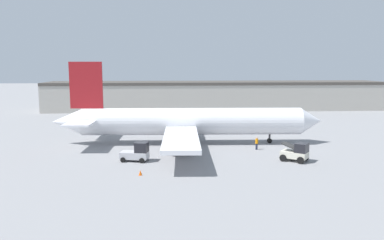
% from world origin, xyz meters
% --- Properties ---
extents(ground_plane, '(400.00, 400.00, 0.00)m').
position_xyz_m(ground_plane, '(0.00, 0.00, 0.00)').
color(ground_plane, gray).
extents(terminal_building, '(85.63, 12.52, 7.19)m').
position_xyz_m(terminal_building, '(9.29, 43.02, 3.60)').
color(terminal_building, '#ADA89E').
rests_on(terminal_building, ground_plane).
extents(airplane, '(38.85, 34.08, 11.74)m').
position_xyz_m(airplane, '(-0.98, 0.04, 3.21)').
color(airplane, white).
rests_on(airplane, ground_plane).
extents(ground_crew_worker, '(0.38, 0.38, 1.71)m').
position_xyz_m(ground_crew_worker, '(8.39, -4.58, 0.91)').
color(ground_crew_worker, '#1E2338').
rests_on(ground_crew_worker, ground_plane).
extents(baggage_tug, '(3.51, 2.47, 2.28)m').
position_xyz_m(baggage_tug, '(-7.20, -9.66, 1.02)').
color(baggage_tug, '#B2B2B7').
rests_on(baggage_tug, ground_plane).
extents(belt_loader_truck, '(3.59, 3.44, 2.24)m').
position_xyz_m(belt_loader_truck, '(11.55, -11.04, 1.08)').
color(belt_loader_truck, beige).
rests_on(belt_loader_truck, ground_plane).
extents(safety_cone_near, '(0.36, 0.36, 0.55)m').
position_xyz_m(safety_cone_near, '(-6.42, -15.55, 0.28)').
color(safety_cone_near, '#EF590F').
rests_on(safety_cone_near, ground_plane).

